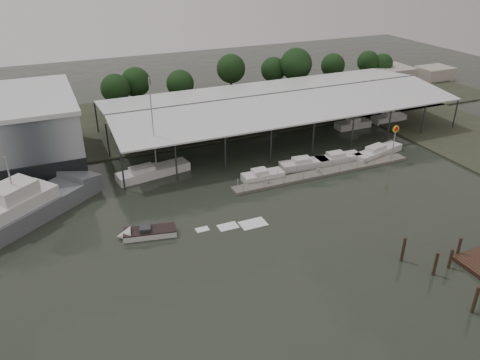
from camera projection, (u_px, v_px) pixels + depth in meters
name	position (u px, v px, depth m)	size (l,w,h in m)	color
ground	(260.00, 232.00, 53.13)	(200.00, 200.00, 0.00)	#242921
land_strip_far	(162.00, 119.00, 87.44)	(140.00, 30.00, 0.30)	#35392A
land_strip_east	(478.00, 142.00, 77.36)	(20.00, 60.00, 0.30)	#35392A
covered_boat_shed	(279.00, 97.00, 79.36)	(58.24, 24.00, 6.96)	silver
floating_dock	(324.00, 173.00, 66.58)	(28.00, 2.00, 1.40)	#656059
shell_fuel_sign	(395.00, 136.00, 69.20)	(1.10, 0.18, 5.55)	#94979A
distant_commercial_buildings	(403.00, 75.00, 109.98)	(22.00, 8.00, 4.00)	#9D958A
grey_trawler	(28.00, 207.00, 55.12)	(18.62, 15.85, 8.84)	#595C62
white_sailboat	(152.00, 172.00, 65.84)	(10.68, 4.22, 14.18)	silver
speedboat_underway	(145.00, 233.00, 52.28)	(17.40, 5.35, 2.00)	silver
moored_cruiser_0	(262.00, 176.00, 64.78)	(5.88, 2.32, 1.70)	silver
moored_cruiser_1	(304.00, 164.00, 68.30)	(7.51, 2.89, 1.70)	silver
moored_cruiser_2	(338.00, 158.00, 70.04)	(7.25, 2.45, 1.70)	silver
moored_cruiser_3	(378.00, 152.00, 72.28)	(9.58, 4.39, 1.70)	silver
mooring_pilings	(449.00, 269.00, 45.48)	(6.21, 8.88, 3.42)	#36281B
horizon_tree_line	(256.00, 71.00, 97.38)	(66.14, 11.04, 10.10)	black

